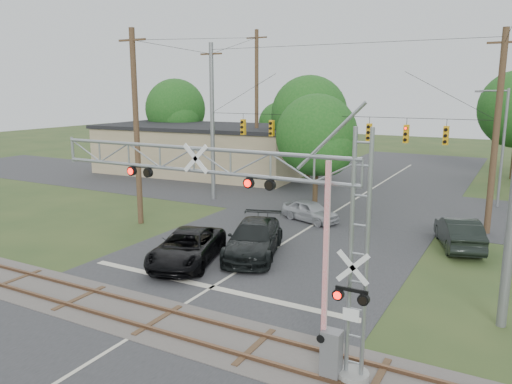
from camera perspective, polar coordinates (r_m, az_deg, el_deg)
The scene contains 14 objects.
ground at distance 17.67m, azimuth -15.44°, elevation -16.54°, with size 160.00×160.00×0.00m, color #2B401D.
road_main at distance 25.12m, azimuth 0.68°, elevation -7.41°, with size 14.00×90.00×0.02m, color #292A2C.
road_cross at distance 37.60m, azimuth 10.77°, elevation -1.14°, with size 90.00×12.00×0.02m, color #292A2C.
railroad_track at distance 18.96m, azimuth -11.13°, elevation -14.18°, with size 90.00×3.20×0.17m.
crossing_gantry at distance 14.91m, azimuth -0.54°, elevation -2.68°, with size 11.34×0.93×7.28m.
traffic_signal_span at distance 32.71m, azimuth 10.42°, elevation 7.10°, with size 19.34×0.36×11.50m.
pickup_black at distance 24.28m, azimuth -7.90°, elevation -6.29°, with size 2.61×5.65×1.57m, color black.
car_dark at distance 25.15m, azimuth -0.24°, elevation -5.36°, with size 2.40×5.90×1.71m, color black.
sedan_silver at distance 31.72m, azimuth 6.22°, elevation -2.17°, with size 1.58×3.93×1.34m, color #A0A3A8.
suv_dark at distance 28.41m, azimuth 22.17°, elevation -4.31°, with size 1.74×5.00×1.65m, color black.
commercial_building at distance 50.08m, azimuth -6.08°, elevation 4.93°, with size 20.93×11.69×4.75m.
streetlight at distance 38.77m, azimuth 26.20°, elevation 5.18°, with size 2.21×0.23×8.29m.
utility_poles at distance 34.69m, azimuth 14.52°, elevation 8.00°, with size 25.49×29.28×13.34m.
treeline at distance 46.76m, azimuth 15.35°, elevation 8.23°, with size 56.06×25.93×9.98m.
Camera 1 is at (11.15, -10.96, 8.24)m, focal length 35.00 mm.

